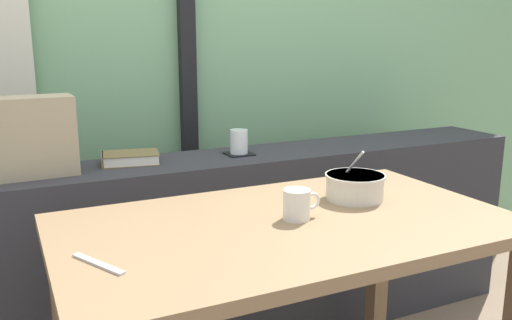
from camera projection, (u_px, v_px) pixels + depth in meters
window_divider_post at (186, 21)px, 2.39m from camera, size 0.07×0.05×2.60m
dark_console_ledge at (210, 255)px, 2.11m from camera, size 2.80×0.33×0.79m
breakfast_table at (287, 257)px, 1.49m from camera, size 1.25×0.72×0.74m
coaster_square at (239, 154)px, 2.09m from camera, size 0.10×0.10×0.00m
juice_glass at (239, 143)px, 2.08m from camera, size 0.07×0.07×0.09m
closed_book at (130, 158)px, 1.94m from camera, size 0.22×0.17×0.04m
throw_pillow at (23, 137)px, 1.73m from camera, size 0.33×0.15×0.26m
soup_bowl at (355, 187)px, 1.66m from camera, size 0.19×0.19×0.16m
fork_utensil at (98, 264)px, 1.18m from camera, size 0.09×0.16×0.01m
ceramic_mug at (297, 204)px, 1.47m from camera, size 0.11×0.08×0.08m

